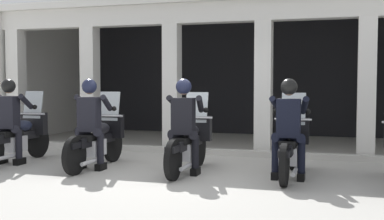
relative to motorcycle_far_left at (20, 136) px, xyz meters
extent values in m
plane|color=#A8A59E|center=(3.40, 2.95, -0.50)|extent=(80.00, 80.00, 0.00)
cube|color=black|center=(3.24, 6.34, 1.13)|extent=(11.34, 0.24, 3.25)
cube|color=silver|center=(3.24, 2.49, 2.53)|extent=(11.34, 0.36, 0.44)
cube|color=silver|center=(3.24, 4.34, 2.83)|extent=(11.34, 4.40, 0.16)
cube|color=silver|center=(-2.33, 4.34, 1.13)|extent=(0.30, 4.40, 3.25)
cube|color=silver|center=(-1.93, 2.49, 0.91)|extent=(0.35, 0.36, 2.81)
cube|color=silver|center=(0.14, 2.49, 0.91)|extent=(0.35, 0.36, 2.81)
cube|color=silver|center=(2.20, 2.49, 0.91)|extent=(0.35, 0.36, 2.81)
cube|color=silver|center=(4.27, 2.49, 0.91)|extent=(0.35, 0.36, 2.81)
cube|color=silver|center=(6.34, 2.49, 0.91)|extent=(0.35, 0.36, 2.81)
cube|color=#B7B5AD|center=(3.24, 1.99, -0.44)|extent=(10.94, 0.24, 0.12)
cylinder|color=black|center=(0.00, 0.58, -0.18)|extent=(0.09, 0.64, 0.64)
cube|color=black|center=(0.00, 0.58, 0.03)|extent=(0.14, 0.44, 0.08)
cube|color=silver|center=(0.00, -0.17, -0.13)|extent=(0.28, 0.44, 0.28)
cube|color=black|center=(0.00, -0.12, 0.00)|extent=(0.18, 1.24, 0.16)
ellipsoid|color=#1E2338|center=(0.00, 0.10, 0.18)|extent=(0.26, 0.48, 0.22)
cube|color=black|center=(0.00, -0.30, 0.07)|extent=(0.24, 0.52, 0.10)
cylinder|color=silver|center=(0.00, 0.52, 0.06)|extent=(0.05, 0.24, 0.53)
cube|color=black|center=(0.00, 0.46, 0.20)|extent=(0.52, 0.16, 0.44)
sphere|color=silver|center=(0.00, 0.56, 0.22)|extent=(0.18, 0.18, 0.18)
cube|color=silver|center=(0.00, 0.44, 0.57)|extent=(0.40, 0.14, 0.54)
cylinder|color=silver|center=(0.00, 0.36, 0.40)|extent=(0.62, 0.04, 0.04)
cylinder|color=silver|center=(0.12, -0.52, -0.32)|extent=(0.07, 0.55, 0.07)
cube|color=black|center=(0.00, -0.32, 0.47)|extent=(0.36, 0.22, 0.60)
cube|color=black|center=(0.00, -0.20, 0.49)|extent=(0.05, 0.02, 0.32)
sphere|color=tan|center=(0.00, -0.30, 0.92)|extent=(0.21, 0.21, 0.21)
sphere|color=black|center=(0.00, -0.30, 0.95)|extent=(0.26, 0.26, 0.26)
cylinder|color=black|center=(0.14, -0.30, 0.16)|extent=(0.26, 0.29, 0.17)
cylinder|color=black|center=(0.20, -0.30, -0.12)|extent=(0.12, 0.12, 0.53)
cube|color=black|center=(0.20, -0.29, -0.44)|extent=(0.11, 0.26, 0.12)
cylinder|color=black|center=(-0.14, -0.30, 0.16)|extent=(0.26, 0.29, 0.17)
cylinder|color=black|center=(-0.20, -0.30, -0.12)|extent=(0.12, 0.12, 0.53)
cube|color=black|center=(-0.20, -0.29, -0.44)|extent=(0.11, 0.26, 0.12)
cylinder|color=black|center=(0.22, -0.09, 0.66)|extent=(0.19, 0.48, 0.31)
sphere|color=black|center=(0.26, 0.12, 0.55)|extent=(0.09, 0.09, 0.09)
cylinder|color=black|center=(-0.22, -0.09, 0.66)|extent=(0.19, 0.48, 0.31)
sphere|color=black|center=(-0.26, 0.12, 0.55)|extent=(0.09, 0.09, 0.09)
cylinder|color=black|center=(1.70, 0.54, -0.18)|extent=(0.09, 0.64, 0.64)
cylinder|color=black|center=(1.70, -0.86, -0.18)|extent=(0.09, 0.64, 0.64)
cube|color=black|center=(1.70, 0.54, 0.03)|extent=(0.14, 0.44, 0.08)
cube|color=silver|center=(1.70, -0.21, -0.13)|extent=(0.28, 0.44, 0.28)
cube|color=black|center=(1.70, -0.16, 0.00)|extent=(0.18, 1.24, 0.16)
ellipsoid|color=black|center=(1.70, 0.06, 0.18)|extent=(0.26, 0.48, 0.22)
cube|color=black|center=(1.70, -0.34, 0.07)|extent=(0.24, 0.52, 0.10)
cube|color=black|center=(1.70, -0.80, 0.00)|extent=(0.16, 0.48, 0.10)
cylinder|color=silver|center=(1.70, 0.48, 0.06)|extent=(0.05, 0.24, 0.53)
cube|color=black|center=(1.70, 0.42, 0.20)|extent=(0.52, 0.16, 0.44)
sphere|color=silver|center=(1.70, 0.52, 0.22)|extent=(0.18, 0.18, 0.18)
cube|color=silver|center=(1.70, 0.40, 0.57)|extent=(0.40, 0.14, 0.54)
cylinder|color=silver|center=(1.70, 0.32, 0.40)|extent=(0.62, 0.04, 0.04)
cylinder|color=silver|center=(1.82, -0.56, -0.32)|extent=(0.07, 0.55, 0.07)
cube|color=black|center=(1.70, -0.36, 0.47)|extent=(0.36, 0.22, 0.60)
cube|color=#591414|center=(1.70, -0.24, 0.49)|extent=(0.05, 0.02, 0.32)
sphere|color=#936B51|center=(1.70, -0.34, 0.92)|extent=(0.21, 0.21, 0.21)
sphere|color=#191E38|center=(1.70, -0.34, 0.95)|extent=(0.26, 0.26, 0.26)
cylinder|color=black|center=(1.84, -0.34, 0.16)|extent=(0.26, 0.29, 0.17)
cylinder|color=black|center=(1.90, -0.34, -0.12)|extent=(0.12, 0.12, 0.53)
cube|color=black|center=(1.90, -0.33, -0.44)|extent=(0.11, 0.26, 0.12)
cylinder|color=black|center=(1.56, -0.34, 0.16)|extent=(0.26, 0.29, 0.17)
cylinder|color=black|center=(1.50, -0.34, -0.12)|extent=(0.12, 0.12, 0.53)
cube|color=black|center=(1.50, -0.33, -0.44)|extent=(0.11, 0.26, 0.12)
cylinder|color=black|center=(1.92, -0.13, 0.66)|extent=(0.19, 0.48, 0.31)
sphere|color=black|center=(1.96, 0.08, 0.55)|extent=(0.09, 0.09, 0.09)
cylinder|color=black|center=(1.48, -0.13, 0.66)|extent=(0.19, 0.48, 0.31)
sphere|color=black|center=(1.44, 0.08, 0.55)|extent=(0.09, 0.09, 0.09)
cylinder|color=black|center=(3.40, 0.60, -0.18)|extent=(0.09, 0.64, 0.64)
cylinder|color=black|center=(3.40, -0.80, -0.18)|extent=(0.09, 0.64, 0.64)
cube|color=black|center=(3.40, 0.60, 0.03)|extent=(0.14, 0.44, 0.08)
cube|color=silver|center=(3.40, -0.15, -0.13)|extent=(0.28, 0.44, 0.28)
cube|color=black|center=(3.40, -0.10, 0.00)|extent=(0.18, 1.24, 0.16)
ellipsoid|color=black|center=(3.40, 0.12, 0.18)|extent=(0.26, 0.48, 0.22)
cube|color=black|center=(3.40, -0.28, 0.07)|extent=(0.24, 0.52, 0.10)
cube|color=black|center=(3.40, -0.74, 0.00)|extent=(0.16, 0.48, 0.10)
cylinder|color=silver|center=(3.40, 0.54, 0.06)|extent=(0.05, 0.24, 0.53)
cube|color=black|center=(3.40, 0.48, 0.20)|extent=(0.52, 0.16, 0.44)
sphere|color=silver|center=(3.40, 0.58, 0.22)|extent=(0.18, 0.18, 0.18)
cube|color=silver|center=(3.40, 0.46, 0.57)|extent=(0.40, 0.14, 0.54)
cylinder|color=silver|center=(3.40, 0.38, 0.40)|extent=(0.62, 0.04, 0.04)
cylinder|color=silver|center=(3.52, -0.50, -0.32)|extent=(0.07, 0.55, 0.07)
cube|color=black|center=(3.40, -0.30, 0.47)|extent=(0.36, 0.22, 0.60)
cube|color=black|center=(3.40, -0.18, 0.49)|extent=(0.05, 0.02, 0.32)
sphere|color=tan|center=(3.40, -0.28, 0.92)|extent=(0.21, 0.21, 0.21)
sphere|color=#191E38|center=(3.40, -0.28, 0.95)|extent=(0.26, 0.26, 0.26)
cylinder|color=black|center=(3.54, -0.28, 0.16)|extent=(0.26, 0.29, 0.17)
cylinder|color=black|center=(3.60, -0.28, -0.12)|extent=(0.12, 0.12, 0.53)
cube|color=black|center=(3.60, -0.27, -0.44)|extent=(0.11, 0.26, 0.12)
cylinder|color=black|center=(3.26, -0.28, 0.16)|extent=(0.26, 0.29, 0.17)
cylinder|color=black|center=(3.20, -0.28, -0.12)|extent=(0.12, 0.12, 0.53)
cube|color=black|center=(3.20, -0.27, -0.44)|extent=(0.11, 0.26, 0.12)
cylinder|color=black|center=(3.62, -0.07, 0.66)|extent=(0.19, 0.48, 0.31)
sphere|color=black|center=(3.66, 0.14, 0.55)|extent=(0.09, 0.09, 0.09)
cylinder|color=black|center=(3.18, -0.07, 0.66)|extent=(0.19, 0.48, 0.31)
sphere|color=black|center=(3.14, 0.14, 0.55)|extent=(0.09, 0.09, 0.09)
cylinder|color=black|center=(5.09, 0.66, -0.18)|extent=(0.09, 0.64, 0.64)
cylinder|color=black|center=(5.09, -0.74, -0.18)|extent=(0.09, 0.64, 0.64)
cube|color=black|center=(5.09, 0.66, 0.03)|extent=(0.14, 0.44, 0.08)
cube|color=silver|center=(5.09, -0.09, -0.13)|extent=(0.28, 0.44, 0.28)
cube|color=black|center=(5.09, -0.04, 0.00)|extent=(0.18, 1.24, 0.16)
ellipsoid|color=black|center=(5.09, 0.18, 0.18)|extent=(0.26, 0.48, 0.22)
cube|color=black|center=(5.09, -0.22, 0.07)|extent=(0.24, 0.52, 0.10)
cube|color=black|center=(5.09, -0.68, 0.00)|extent=(0.16, 0.48, 0.10)
cylinder|color=silver|center=(5.09, 0.60, 0.06)|extent=(0.05, 0.24, 0.53)
cube|color=black|center=(5.09, 0.54, 0.20)|extent=(0.52, 0.16, 0.44)
sphere|color=silver|center=(5.09, 0.64, 0.22)|extent=(0.18, 0.18, 0.18)
cube|color=silver|center=(5.09, 0.52, 0.57)|extent=(0.40, 0.14, 0.54)
cylinder|color=silver|center=(5.09, 0.44, 0.40)|extent=(0.62, 0.04, 0.04)
cylinder|color=silver|center=(5.21, -0.44, -0.32)|extent=(0.07, 0.55, 0.07)
cube|color=black|center=(5.09, -0.24, 0.47)|extent=(0.36, 0.22, 0.60)
cube|color=black|center=(5.09, -0.12, 0.49)|extent=(0.05, 0.02, 0.32)
sphere|color=tan|center=(5.09, -0.22, 0.92)|extent=(0.21, 0.21, 0.21)
sphere|color=black|center=(5.09, -0.22, 0.95)|extent=(0.26, 0.26, 0.26)
cylinder|color=black|center=(5.23, -0.22, 0.16)|extent=(0.26, 0.29, 0.17)
cylinder|color=black|center=(5.29, -0.22, -0.12)|extent=(0.12, 0.12, 0.53)
cube|color=black|center=(5.29, -0.21, -0.44)|extent=(0.11, 0.26, 0.12)
cylinder|color=black|center=(4.95, -0.22, 0.16)|extent=(0.26, 0.29, 0.17)
cylinder|color=black|center=(4.89, -0.22, -0.12)|extent=(0.12, 0.12, 0.53)
cube|color=black|center=(4.89, -0.21, -0.44)|extent=(0.11, 0.26, 0.12)
cylinder|color=black|center=(5.31, -0.01, 0.66)|extent=(0.19, 0.48, 0.31)
sphere|color=black|center=(5.35, 0.20, 0.55)|extent=(0.09, 0.09, 0.09)
cylinder|color=black|center=(4.87, -0.01, 0.66)|extent=(0.19, 0.48, 0.31)
sphere|color=black|center=(4.83, 0.20, 0.55)|extent=(0.09, 0.09, 0.09)
camera|label=1|loc=(5.91, -7.87, 1.04)|focal=45.62mm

